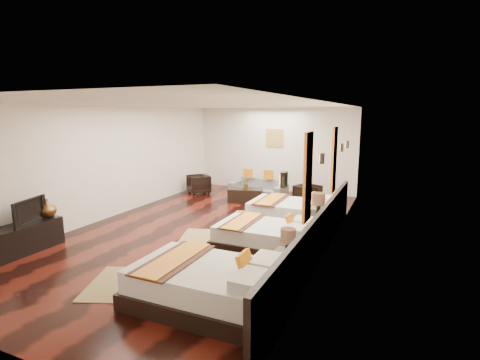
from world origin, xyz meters
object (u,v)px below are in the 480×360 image
at_px(bed_mid, 268,237).
at_px(armchair_right, 308,195).
at_px(nightstand_a, 287,264).
at_px(table_plant, 246,184).
at_px(figurine, 47,208).
at_px(bed_far, 294,212).
at_px(nightstand_b, 318,223).
at_px(sofa, 258,187).
at_px(armchair_left, 198,184).
at_px(tv_console, 13,242).
at_px(bed_near, 212,285).
at_px(tv, 26,211).
at_px(coffee_table, 245,195).

distance_m(bed_mid, armchair_right, 3.82).
xyz_separation_m(nightstand_a, table_plant, (-2.68, 4.68, 0.24)).
bearing_deg(figurine, bed_far, 38.45).
bearing_deg(armchair_right, bed_far, -152.64).
height_order(bed_far, nightstand_b, nightstand_b).
height_order(bed_mid, bed_far, bed_far).
height_order(sofa, armchair_left, armchair_left).
bearing_deg(armchair_right, table_plant, 124.31).
height_order(bed_mid, table_plant, bed_mid).
relative_size(nightstand_b, table_plant, 3.43).
bearing_deg(nightstand_a, bed_mid, 121.67).
distance_m(nightstand_a, tv_console, 5.05).
xyz_separation_m(bed_near, armchair_right, (-0.14, 6.10, 0.00)).
xyz_separation_m(bed_far, sofa, (-1.92, 2.57, -0.00)).
height_order(tv, sofa, tv).
xyz_separation_m(bed_near, nightstand_b, (0.75, 3.28, 0.06)).
distance_m(bed_far, tv_console, 5.86).
bearing_deg(bed_near, figurine, 169.00).
height_order(bed_near, table_plant, bed_near).
height_order(bed_near, armchair_right, bed_near).
bearing_deg(armchair_right, tv, 168.41).
bearing_deg(sofa, armchair_right, -13.35).
bearing_deg(sofa, nightstand_a, -58.85).
distance_m(bed_near, sofa, 6.99).
relative_size(nightstand_a, figurine, 2.39).
height_order(bed_mid, nightstand_a, nightstand_a).
bearing_deg(bed_mid, armchair_left, 134.69).
xyz_separation_m(bed_near, bed_mid, (-0.00, 2.28, -0.03)).
xyz_separation_m(bed_mid, figurine, (-4.19, -1.47, 0.48)).
height_order(bed_near, coffee_table, bed_near).
bearing_deg(tv_console, sofa, 71.11).
bearing_deg(nightstand_b, bed_near, -102.83).
relative_size(bed_near, nightstand_b, 2.24).
bearing_deg(bed_mid, tv, -154.79).
bearing_deg(coffee_table, table_plant, 99.48).
height_order(nightstand_a, sofa, nightstand_a).
xyz_separation_m(bed_near, coffee_table, (-1.92, 5.67, -0.09)).
height_order(bed_near, bed_far, bed_near).
distance_m(nightstand_b, tv_console, 5.90).
bearing_deg(bed_near, table_plant, 108.62).
relative_size(nightstand_b, coffee_table, 0.99).
bearing_deg(armchair_left, table_plant, 31.47).
relative_size(bed_far, coffee_table, 2.10).
height_order(figurine, coffee_table, figurine).
bearing_deg(tv, coffee_table, -38.51).
relative_size(nightstand_b, sofa, 0.53).
height_order(figurine, armchair_left, figurine).
relative_size(bed_mid, armchair_left, 2.90).
bearing_deg(nightstand_a, table_plant, 119.83).
bearing_deg(table_plant, armchair_right, 11.12).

